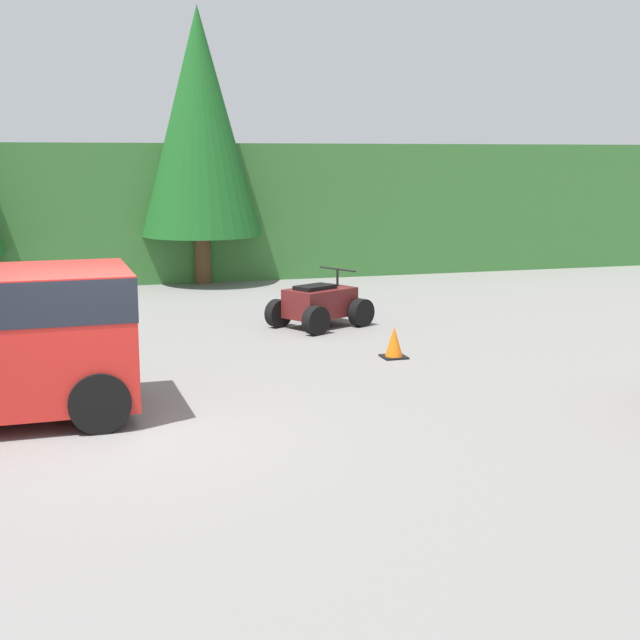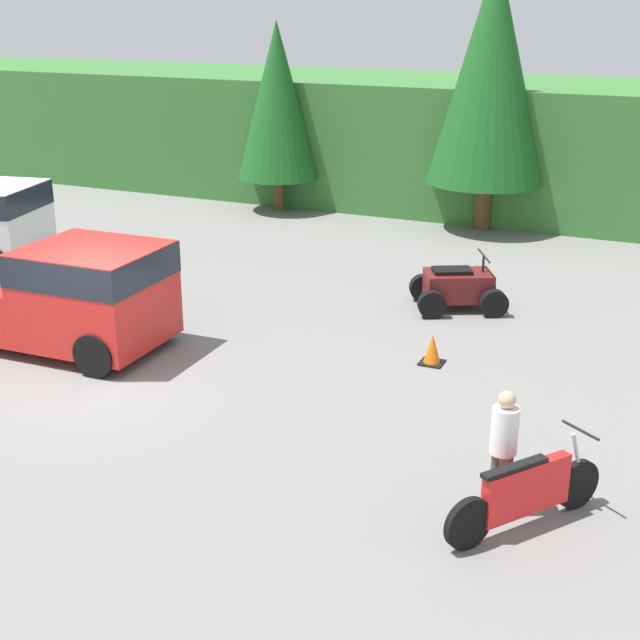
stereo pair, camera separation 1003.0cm
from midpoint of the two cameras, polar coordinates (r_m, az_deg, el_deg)
The scene contains 9 objects.
ground_plane at distance 12.90m, azimuth 2.94°, elevation -1.81°, with size 80.00×80.00×0.00m, color slate.
hillside_backdrop at distance 27.66m, azimuth 15.64°, elevation 13.24°, with size 44.00×6.00×3.77m.
tree_left at distance 24.98m, azimuth 7.50°, elevation 16.32°, with size 2.44×2.44×5.55m.
tree_mid_left at distance 24.10m, azimuth 22.82°, elevation 17.34°, with size 3.21×3.21×7.30m.
pickup_truck_red at distance 14.03m, azimuth -2.05°, elevation 4.45°, with size 5.23×2.32×1.97m.
dirt_bike at distance 10.97m, azimuth 39.28°, elevation -8.02°, with size 1.48×2.04×1.12m.
quad_atv at distance 17.68m, azimuth 24.23°, elevation 4.01°, with size 2.25×2.03×1.16m.
rider_person at distance 10.94m, azimuth 37.62°, elevation -5.24°, with size 0.48×0.48×1.65m.
traffic_cone at distance 14.79m, azimuth 25.48°, elevation 0.14°, with size 0.42×0.42×0.55m.
Camera 2 is at (9.16, -11.22, 6.12)m, focal length 50.00 mm.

